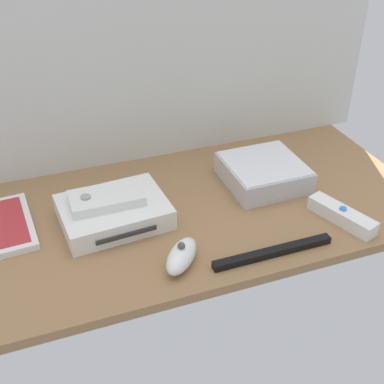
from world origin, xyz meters
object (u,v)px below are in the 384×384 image
(remote_wand, at_px, (342,215))
(remote_classic_pad, at_px, (106,198))
(game_console, at_px, (114,212))
(remote_nunchuk, at_px, (181,256))
(mini_computer, at_px, (263,172))
(sensor_bar, at_px, (273,252))

(remote_wand, xyz_separation_m, remote_classic_pad, (-0.44, 0.17, 0.04))
(game_console, height_order, remote_classic_pad, remote_classic_pad)
(remote_wand, relative_size, remote_nunchuk, 1.45)
(remote_nunchuk, height_order, remote_classic_pad, remote_classic_pad)
(mini_computer, bearing_deg, game_console, -175.52)
(game_console, xyz_separation_m, sensor_bar, (0.25, -0.21, -0.01))
(game_console, bearing_deg, remote_nunchuk, -68.25)
(remote_nunchuk, xyz_separation_m, sensor_bar, (0.17, -0.03, -0.01))
(remote_nunchuk, relative_size, remote_classic_pad, 0.73)
(remote_wand, xyz_separation_m, remote_nunchuk, (-0.35, -0.01, 0.01))
(game_console, xyz_separation_m, remote_nunchuk, (0.08, -0.17, -0.00))
(game_console, relative_size, remote_wand, 1.46)
(mini_computer, distance_m, sensor_bar, 0.25)
(remote_nunchuk, distance_m, remote_classic_pad, 0.21)
(remote_wand, distance_m, sensor_bar, 0.18)
(remote_nunchuk, bearing_deg, remote_classic_pad, 158.34)
(mini_computer, distance_m, remote_wand, 0.21)
(game_console, height_order, remote_nunchuk, remote_nunchuk)
(sensor_bar, bearing_deg, remote_wand, 13.99)
(game_console, xyz_separation_m, mini_computer, (0.35, 0.03, 0.00))
(remote_wand, height_order, remote_classic_pad, remote_classic_pad)
(mini_computer, bearing_deg, remote_nunchuk, -142.99)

